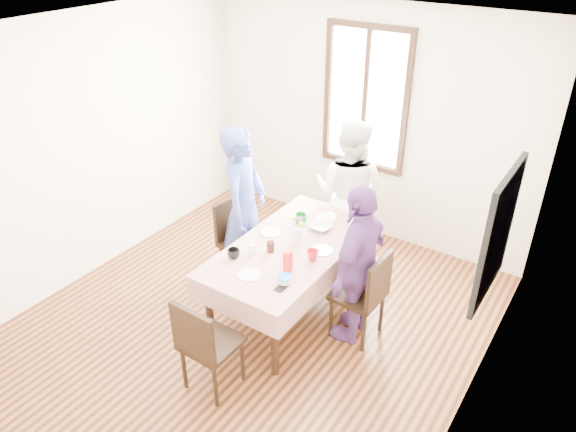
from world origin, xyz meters
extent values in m
plane|color=#31190C|center=(0.00, 0.00, 0.00)|extent=(4.50, 4.50, 0.00)
plane|color=beige|center=(0.00, 2.25, 1.35)|extent=(4.00, 0.00, 4.00)
plane|color=beige|center=(2.00, 0.00, 1.35)|extent=(0.00, 4.50, 4.50)
cube|color=black|center=(0.00, 2.23, 1.65)|extent=(1.02, 0.06, 1.62)
cube|color=white|center=(0.00, 2.24, 1.65)|extent=(0.90, 0.02, 1.50)
cube|color=red|center=(1.98, 0.30, 1.55)|extent=(0.04, 0.76, 0.96)
cube|color=black|center=(0.20, 0.42, 0.38)|extent=(0.83, 1.69, 0.75)
cube|color=#5E0C08|center=(0.20, 0.42, 0.76)|extent=(0.95, 1.81, 0.01)
cube|color=black|center=(-0.49, 0.58, 0.46)|extent=(0.46, 0.46, 0.91)
cube|color=black|center=(0.90, 0.47, 0.46)|extent=(0.44, 0.44, 0.91)
cube|color=black|center=(0.20, 1.58, 0.46)|extent=(0.46, 0.46, 0.91)
cube|color=black|center=(0.20, -0.74, 0.46)|extent=(0.43, 0.43, 0.91)
imported|color=#37488F|center=(-0.47, 0.58, 0.87)|extent=(0.57, 0.72, 1.74)
imported|color=white|center=(0.20, 1.56, 0.83)|extent=(0.86, 0.71, 1.66)
imported|color=#61377D|center=(0.88, 0.47, 0.78)|extent=(0.41, 0.92, 1.55)
imported|color=black|center=(-0.11, -0.04, 0.81)|extent=(0.12, 0.12, 0.09)
imported|color=red|center=(0.49, 0.32, 0.81)|extent=(0.14, 0.14, 0.10)
imported|color=#0C7226|center=(0.05, 0.83, 0.81)|extent=(0.15, 0.15, 0.09)
imported|color=white|center=(0.28, 0.82, 0.79)|extent=(0.22, 0.22, 0.05)
cube|color=red|center=(0.40, 0.07, 0.86)|extent=(0.06, 0.06, 0.19)
cylinder|color=white|center=(0.48, -0.09, 0.79)|extent=(0.11, 0.11, 0.05)
cylinder|color=black|center=(0.10, 0.23, 0.81)|extent=(0.07, 0.07, 0.10)
cylinder|color=silver|center=(-0.01, 0.12, 0.81)|extent=(0.07, 0.07, 0.10)
cube|color=black|center=(0.49, -0.16, 0.77)|extent=(0.07, 0.14, 0.01)
cylinder|color=silver|center=(0.23, 0.49, 0.84)|extent=(0.08, 0.08, 0.16)
cylinder|color=white|center=(-0.09, 0.50, 0.77)|extent=(0.20, 0.20, 0.01)
cylinder|color=white|center=(0.49, 0.50, 0.77)|extent=(0.20, 0.20, 0.01)
cylinder|color=white|center=(0.21, 1.06, 0.77)|extent=(0.20, 0.20, 0.01)
cylinder|color=white|center=(0.17, -0.17, 0.77)|extent=(0.20, 0.20, 0.01)
cylinder|color=blue|center=(0.48, -0.09, 0.82)|extent=(0.12, 0.12, 0.01)
camera|label=1|loc=(2.52, -3.10, 3.49)|focal=33.57mm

